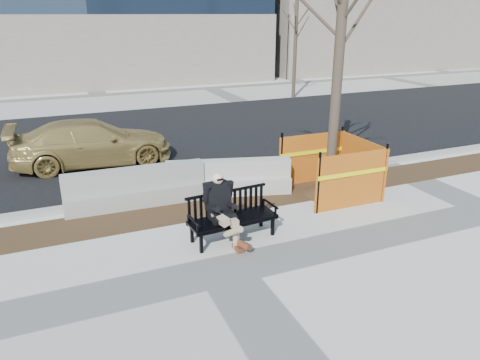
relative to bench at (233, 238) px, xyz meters
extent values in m
plane|color=beige|center=(-0.55, -0.99, 0.00)|extent=(120.00, 120.00, 0.00)
cube|color=#47301C|center=(-0.55, 1.61, 0.00)|extent=(40.00, 1.20, 0.02)
cube|color=black|center=(-0.55, 7.81, 0.00)|extent=(60.00, 10.40, 0.01)
cube|color=#9E9B93|center=(-0.55, 2.56, 0.06)|extent=(60.00, 0.25, 0.12)
imported|color=#9D8344|center=(-1.97, 5.76, 0.00)|extent=(4.39, 1.80, 1.27)
camera|label=1|loc=(-2.85, -7.13, 4.07)|focal=33.52mm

